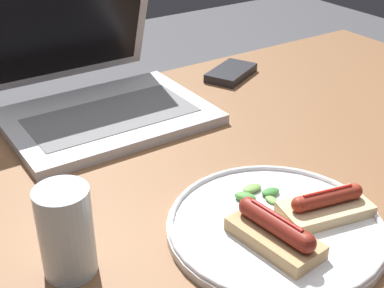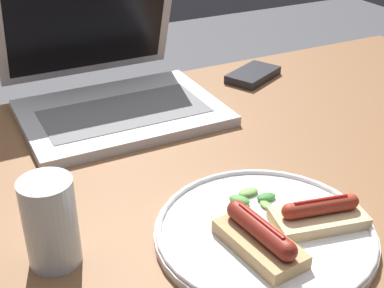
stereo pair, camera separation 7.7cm
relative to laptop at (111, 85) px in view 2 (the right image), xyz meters
name	(u,v)px [view 2 (the right image)]	position (x,y,z in m)	size (l,w,h in m)	color
desk	(245,204)	(0.11, -0.31, -0.11)	(1.36, 0.83, 0.70)	brown
laptop	(111,85)	(0.00, 0.00, 0.00)	(0.36, 0.34, 0.25)	#B7B7BC
plate	(265,231)	(0.04, -0.46, -0.04)	(0.28, 0.28, 0.02)	silver
sausage_toast_left	(260,238)	(0.01, -0.49, -0.02)	(0.07, 0.13, 0.04)	tan
sausage_toast_middle	(319,214)	(0.11, -0.48, -0.02)	(0.13, 0.08, 0.04)	#D6B784
salad_pile	(251,200)	(0.06, -0.40, -0.03)	(0.07, 0.07, 0.01)	#4C8E3D
drinking_glass	(51,222)	(-0.21, -0.38, 0.01)	(0.06, 0.06, 0.11)	silver
external_drive	(253,75)	(0.32, 0.00, -0.04)	(0.14, 0.12, 0.02)	#232328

